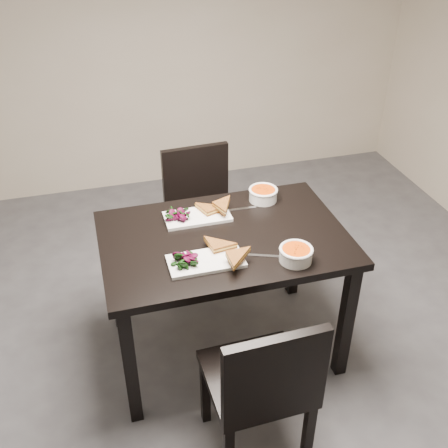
{
  "coord_description": "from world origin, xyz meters",
  "views": [
    {
      "loc": [
        -0.17,
        -1.6,
        2.23
      ],
      "look_at": [
        0.41,
        0.46,
        0.82
      ],
      "focal_mm": 42.84,
      "sensor_mm": 36.0,
      "label": 1
    }
  ],
  "objects_px": {
    "table": "(224,252)",
    "plate_near": "(206,261)",
    "soup_bowl_near": "(296,254)",
    "soup_bowl_far": "(263,194)",
    "plate_far": "(197,217)",
    "chair_far": "(201,208)",
    "chair_near": "(263,383)"
  },
  "relations": [
    {
      "from": "table",
      "to": "soup_bowl_near",
      "type": "distance_m",
      "value": 0.41
    },
    {
      "from": "soup_bowl_near",
      "to": "plate_far",
      "type": "relative_size",
      "value": 0.46
    },
    {
      "from": "chair_near",
      "to": "plate_near",
      "type": "height_order",
      "value": "chair_near"
    },
    {
      "from": "table",
      "to": "plate_far",
      "type": "bearing_deg",
      "value": 114.45
    },
    {
      "from": "table",
      "to": "plate_near",
      "type": "height_order",
      "value": "plate_near"
    },
    {
      "from": "plate_near",
      "to": "soup_bowl_far",
      "type": "distance_m",
      "value": 0.63
    },
    {
      "from": "chair_far",
      "to": "plate_far",
      "type": "xyz_separation_m",
      "value": [
        -0.14,
        -0.52,
        0.27
      ]
    },
    {
      "from": "soup_bowl_near",
      "to": "soup_bowl_far",
      "type": "height_order",
      "value": "same"
    },
    {
      "from": "chair_far",
      "to": "plate_near",
      "type": "relative_size",
      "value": 2.46
    },
    {
      "from": "chair_far",
      "to": "plate_near",
      "type": "bearing_deg",
      "value": -105.09
    },
    {
      "from": "chair_near",
      "to": "chair_far",
      "type": "distance_m",
      "value": 1.41
    },
    {
      "from": "table",
      "to": "soup_bowl_far",
      "type": "relative_size",
      "value": 7.62
    },
    {
      "from": "chair_near",
      "to": "soup_bowl_near",
      "type": "bearing_deg",
      "value": 53.74
    },
    {
      "from": "table",
      "to": "soup_bowl_near",
      "type": "xyz_separation_m",
      "value": [
        0.26,
        -0.28,
        0.14
      ]
    },
    {
      "from": "soup_bowl_near",
      "to": "soup_bowl_far",
      "type": "xyz_separation_m",
      "value": [
        0.04,
        0.55,
        0.0
      ]
    },
    {
      "from": "soup_bowl_far",
      "to": "table",
      "type": "bearing_deg",
      "value": -137.13
    },
    {
      "from": "chair_near",
      "to": "plate_near",
      "type": "bearing_deg",
      "value": 100.41
    },
    {
      "from": "chair_near",
      "to": "soup_bowl_far",
      "type": "height_order",
      "value": "chair_near"
    },
    {
      "from": "chair_far",
      "to": "soup_bowl_far",
      "type": "relative_size",
      "value": 5.4
    },
    {
      "from": "chair_far",
      "to": "table",
      "type": "bearing_deg",
      "value": -97.35
    },
    {
      "from": "chair_near",
      "to": "soup_bowl_far",
      "type": "relative_size",
      "value": 5.4
    },
    {
      "from": "plate_near",
      "to": "table",
      "type": "bearing_deg",
      "value": 53.42
    },
    {
      "from": "table",
      "to": "plate_near",
      "type": "distance_m",
      "value": 0.25
    },
    {
      "from": "soup_bowl_near",
      "to": "soup_bowl_far",
      "type": "distance_m",
      "value": 0.55
    },
    {
      "from": "table",
      "to": "plate_near",
      "type": "bearing_deg",
      "value": -126.58
    },
    {
      "from": "chair_near",
      "to": "soup_bowl_near",
      "type": "relative_size",
      "value": 5.45
    },
    {
      "from": "plate_near",
      "to": "plate_far",
      "type": "relative_size",
      "value": 1.03
    },
    {
      "from": "plate_near",
      "to": "plate_far",
      "type": "bearing_deg",
      "value": 82.57
    },
    {
      "from": "plate_far",
      "to": "soup_bowl_far",
      "type": "height_order",
      "value": "soup_bowl_far"
    },
    {
      "from": "soup_bowl_far",
      "to": "plate_far",
      "type": "bearing_deg",
      "value": -168.03
    },
    {
      "from": "plate_far",
      "to": "plate_near",
      "type": "bearing_deg",
      "value": -97.43
    },
    {
      "from": "plate_near",
      "to": "soup_bowl_near",
      "type": "height_order",
      "value": "soup_bowl_near"
    }
  ]
}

